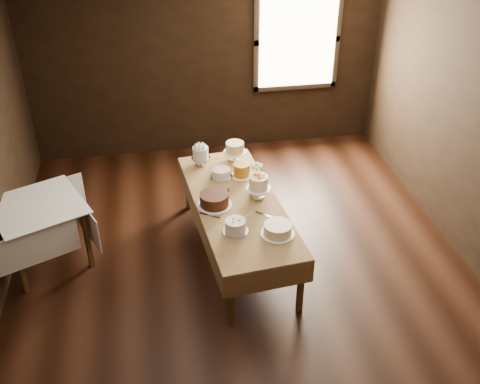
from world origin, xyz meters
The scene contains 20 objects.
floor centered at (0.00, 0.00, 0.00)m, with size 5.00×6.00×0.01m, color black.
ceiling centered at (0.00, 0.00, 2.80)m, with size 5.00×6.00×0.01m, color beige.
wall_back centered at (0.00, 3.00, 1.40)m, with size 5.00×0.02×2.80m, color black.
window centered at (1.30, 2.94, 1.60)m, with size 1.10×0.05×1.30m, color #FFEABF.
display_table centered at (0.00, 0.39, 0.65)m, with size 1.11×2.35×0.70m.
side_table centered at (-2.11, 0.61, 0.67)m, with size 1.18×1.18×0.76m.
cake_meringue centered at (-0.29, 1.27, 0.81)m, with size 0.22×0.22×0.24m.
cake_speckled centered at (0.13, 1.31, 0.81)m, with size 0.28×0.28×0.25m.
cake_lattice centered at (-0.09, 0.93, 0.75)m, with size 0.27×0.27×0.10m.
cake_caramel centered at (0.14, 0.92, 0.78)m, with size 0.26×0.26×0.16m.
cake_chocolate centered at (-0.25, 0.37, 0.77)m, with size 0.38×0.38×0.14m.
cake_flowers centered at (0.24, 0.45, 0.82)m, with size 0.27×0.27×0.28m.
cake_swirl centered at (-0.10, -0.14, 0.77)m, with size 0.28×0.28×0.13m.
cake_cream centered at (0.30, -0.25, 0.76)m, with size 0.37×0.37×0.12m.
cake_server_a centered at (0.08, 0.14, 0.71)m, with size 0.24×0.03×0.01m, color silver.
cake_server_b centered at (0.29, 0.06, 0.71)m, with size 0.24×0.03×0.01m, color silver.
cake_server_c centered at (-0.06, 0.66, 0.71)m, with size 0.24×0.03×0.01m, color silver.
cake_server_e centered at (-0.28, 0.16, 0.71)m, with size 0.24×0.03×0.01m, color silver.
flower_vase centered at (0.25, 0.58, 0.77)m, with size 0.13×0.13×0.14m, color #2D2823.
flower_bouquet centered at (0.25, 0.58, 0.96)m, with size 0.14×0.14×0.20m, color white, non-canonical shape.
Camera 1 is at (-0.83, -4.55, 4.07)m, focal length 41.67 mm.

